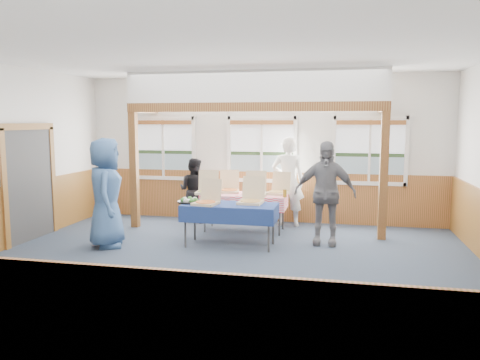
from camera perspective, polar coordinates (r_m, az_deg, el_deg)
name	(u,v)px	position (r m, az deg, el deg)	size (l,w,h in m)	color
floor	(224,267)	(7.27, -1.98, -10.57)	(8.00, 8.00, 0.00)	#2C3548
ceiling	(223,53)	(7.00, -2.10, 15.26)	(8.00, 8.00, 0.00)	white
wall_back	(262,149)	(10.37, 2.70, 3.76)	(8.00, 8.00, 0.00)	silver
wall_front	(111,203)	(3.69, -15.45, -2.70)	(8.00, 8.00, 0.00)	silver
wainscot_back	(262,196)	(10.46, 2.64, -1.99)	(7.98, 0.05, 1.10)	brown
wainscot_front	(117,333)	(4.02, -14.76, -17.56)	(7.98, 0.05, 1.10)	brown
cased_opening	(29,184)	(9.56, -24.29, -0.47)	(0.06, 1.30, 2.10)	#373737
window_left	(163,145)	(10.94, -9.34, 4.27)	(1.56, 0.10, 1.46)	white
window_mid	(262,146)	(10.33, 2.66, 4.19)	(1.56, 0.10, 1.46)	white
window_right	(370,147)	(10.20, 15.53, 3.90)	(1.56, 0.10, 1.46)	white
post_left	(134,170)	(9.99, -12.77, 1.16)	(0.15, 0.15, 2.40)	#5A2D14
post_right	(384,176)	(9.11, 17.11, 0.45)	(0.15, 0.15, 2.40)	#5A2D14
cross_beam	(252,107)	(9.18, 1.49, 8.89)	(5.15, 0.18, 0.18)	#5A2D14
table_left	(230,208)	(8.30, -1.26, -3.38)	(1.73, 0.92, 0.76)	#373737
table_right	(244,197)	(9.45, 0.53, -2.08)	(1.85, 1.44, 0.76)	#373737
pizza_box_a	(207,201)	(8.28, -4.08, -2.53)	(0.47, 0.54, 0.43)	beige
pizza_box_b	(251,200)	(8.37, 1.35, -2.39)	(0.44, 0.53, 0.46)	beige
pizza_box_c	(207,190)	(9.52, -4.05, -1.24)	(0.47, 0.55, 0.45)	beige
pizza_box_d	(229,189)	(9.70, -1.32, -1.08)	(0.49, 0.56, 0.44)	beige
pizza_box_e	(256,192)	(9.31, 1.91, -1.41)	(0.48, 0.56, 0.46)	beige
pizza_box_f	(278,191)	(9.46, 4.62, -1.31)	(0.50, 0.56, 0.43)	beige
veggie_tray	(189,201)	(8.49, -6.19, -2.54)	(0.43, 0.43, 0.10)	black
drink_glass	(285,193)	(9.05, 5.49, -1.64)	(0.07, 0.07, 0.15)	olive
woman_white	(288,182)	(9.95, 5.88, -0.19)	(0.69, 0.45, 1.90)	white
woman_black	(194,190)	(10.36, -5.66, -1.23)	(0.69, 0.54, 1.41)	black
man_blue	(106,193)	(8.55, -16.04, -1.51)	(0.94, 0.61, 1.93)	#355786
person_grey	(325,193)	(8.52, 10.31, -1.58)	(1.10, 0.46, 1.87)	slate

